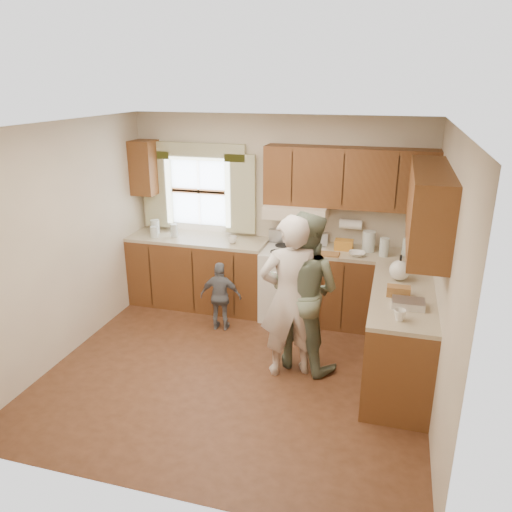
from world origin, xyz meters
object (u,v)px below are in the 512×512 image
(stove, at_px, (293,282))
(woman_right, at_px, (303,291))
(child, at_px, (221,296))
(woman_left, at_px, (290,297))

(stove, relative_size, woman_right, 0.64)
(woman_right, relative_size, child, 1.96)
(woman_left, distance_m, child, 1.29)
(child, bearing_deg, woman_left, 137.52)
(stove, height_order, child, stove)
(stove, xyz_separation_m, woman_right, (0.32, -1.10, 0.37))
(stove, bearing_deg, woman_left, -80.26)
(stove, distance_m, woman_left, 1.37)
(woman_left, height_order, woman_right, woman_left)
(woman_left, bearing_deg, stove, -105.75)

